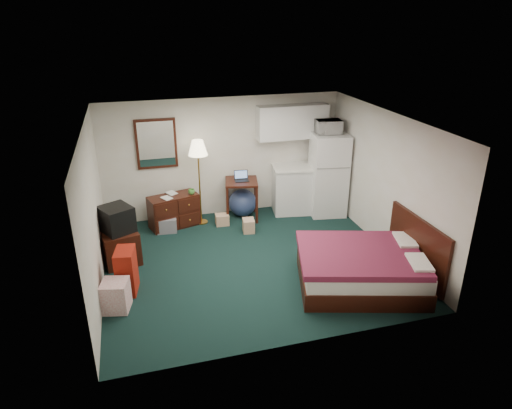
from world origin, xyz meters
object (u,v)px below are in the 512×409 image
object	(u,v)px
suitcase	(126,271)
tv_stand	(120,246)
bed	(361,269)
desk	(242,199)
fridge	(328,174)
dresser	(174,211)
floor_lamp	(200,183)
kitchen_counter	(294,189)

from	to	relation	value
suitcase	tv_stand	bearing A→B (deg)	105.39
bed	tv_stand	xyz separation A→B (m)	(-3.69, 1.83, -0.01)
desk	fridge	distance (m)	1.91
dresser	floor_lamp	bearing A→B (deg)	-14.15
kitchen_counter	bed	bearing A→B (deg)	-80.71
kitchen_counter	fridge	size ratio (longest dim) A/B	0.57
dresser	kitchen_counter	bearing A→B (deg)	-14.06
tv_stand	suitcase	distance (m)	1.00
dresser	desk	bearing A→B (deg)	-14.76
kitchen_counter	suitcase	xyz separation A→B (m)	(-3.59, -2.28, -0.13)
desk	kitchen_counter	world-z (taller)	kitchen_counter
floor_lamp	bed	xyz separation A→B (m)	(2.06, -3.04, -0.58)
fridge	tv_stand	xyz separation A→B (m)	(-4.33, -0.99, -0.59)
floor_lamp	kitchen_counter	xyz separation A→B (m)	(2.07, 0.07, -0.38)
suitcase	dresser	bearing A→B (deg)	75.95
fridge	desk	bearing A→B (deg)	-178.04
desk	kitchen_counter	bearing A→B (deg)	15.02
kitchen_counter	fridge	bearing A→B (deg)	-14.79
dresser	suitcase	distance (m)	2.40
tv_stand	suitcase	bearing A→B (deg)	-97.37
floor_lamp	tv_stand	world-z (taller)	floor_lamp
dresser	floor_lamp	size ratio (longest dim) A/B	0.56
kitchen_counter	fridge	xyz separation A→B (m)	(0.65, -0.29, 0.38)
tv_stand	kitchen_counter	bearing A→B (deg)	6.19
bed	suitcase	xyz separation A→B (m)	(-3.59, 0.83, 0.06)
dresser	suitcase	world-z (taller)	suitcase
kitchen_counter	tv_stand	world-z (taller)	kitchen_counter
bed	suitcase	world-z (taller)	suitcase
dresser	desk	distance (m)	1.43
desk	fridge	world-z (taller)	fridge
floor_lamp	bed	world-z (taller)	floor_lamp
tv_stand	floor_lamp	bearing A→B (deg)	23.89
dresser	tv_stand	size ratio (longest dim) A/B	1.52
dresser	fridge	size ratio (longest dim) A/B	0.56
floor_lamp	kitchen_counter	size ratio (longest dim) A/B	1.77
dresser	fridge	distance (m)	3.32
kitchen_counter	desk	bearing A→B (deg)	-167.99
floor_lamp	tv_stand	distance (m)	2.11
desk	suitcase	bearing A→B (deg)	-124.82
fridge	bed	xyz separation A→B (m)	(-0.65, -2.82, -0.57)
floor_lamp	fridge	xyz separation A→B (m)	(2.71, -0.22, -0.00)
fridge	floor_lamp	bearing A→B (deg)	-175.48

